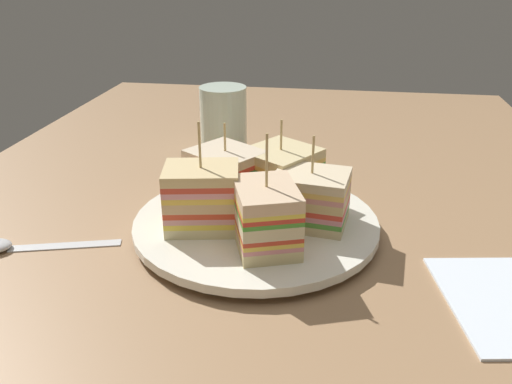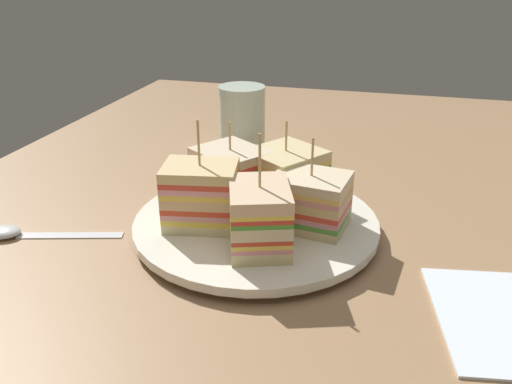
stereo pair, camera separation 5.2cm
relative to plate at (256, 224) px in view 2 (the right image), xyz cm
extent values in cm
cube|color=#A27B56|center=(0.00, 0.00, -1.87)|extent=(129.33, 80.99, 1.80)
cylinder|color=white|center=(0.00, 0.00, -0.61)|extent=(15.49, 15.49, 0.72)
cylinder|color=white|center=(0.00, 0.00, 0.19)|extent=(24.98, 24.98, 0.88)
cube|color=beige|center=(-5.22, -1.74, 1.21)|extent=(8.42, 7.32, 1.16)
cube|color=#9E7242|center=(-1.93, -0.62, 1.21)|extent=(1.94, 5.04, 1.16)
cube|color=pink|center=(-5.22, -1.74, 2.00)|extent=(8.42, 7.32, 0.42)
cube|color=#F4CC4D|center=(-5.22, -1.74, 2.42)|extent=(8.42, 7.32, 0.42)
cube|color=red|center=(-5.22, -1.74, 2.84)|extent=(8.42, 7.32, 0.42)
cube|color=beige|center=(-5.22, -1.74, 3.63)|extent=(8.42, 7.32, 1.16)
cube|color=#B2844C|center=(-1.93, -0.62, 3.63)|extent=(1.94, 5.04, 1.16)
cube|color=green|center=(-5.22, -1.74, 4.42)|extent=(8.42, 7.32, 0.42)
cube|color=red|center=(-5.22, -1.74, 4.84)|extent=(8.42, 7.32, 0.42)
cube|color=#F4D94B|center=(-5.22, -1.74, 5.26)|extent=(8.42, 7.32, 0.42)
cube|color=beige|center=(-5.22, -1.74, 6.05)|extent=(8.42, 7.32, 1.16)
cylinder|color=tan|center=(-5.22, -1.74, 9.09)|extent=(0.24, 0.24, 4.91)
cube|color=beige|center=(-0.10, -5.50, 1.09)|extent=(6.61, 7.82, 0.91)
cube|color=#B2844C|center=(0.39, -2.06, 1.09)|extent=(5.53, 1.07, 0.91)
cube|color=#509D39|center=(-0.10, -5.50, 1.81)|extent=(6.61, 7.82, 0.53)
cube|color=pink|center=(-0.10, -5.50, 2.34)|extent=(6.61, 7.82, 0.53)
cube|color=#D84233|center=(-0.10, -5.50, 2.87)|extent=(6.61, 7.82, 0.53)
cube|color=#D9BF84|center=(-0.10, -5.50, 3.60)|extent=(6.61, 7.82, 0.91)
cube|color=#B2844C|center=(0.39, -2.06, 3.60)|extent=(5.53, 1.07, 0.91)
cube|color=pink|center=(-0.10, -5.50, 4.32)|extent=(6.61, 7.82, 0.53)
cube|color=#F2C663|center=(-0.10, -5.50, 4.85)|extent=(6.61, 7.82, 0.53)
cube|color=beige|center=(-0.10, -5.50, 5.57)|extent=(6.61, 7.82, 0.91)
cylinder|color=tan|center=(-0.10, -5.50, 7.92)|extent=(0.24, 0.24, 3.77)
cube|color=beige|center=(5.17, -1.89, 1.11)|extent=(9.66, 9.57, 0.96)
cube|color=#9E7242|center=(2.32, 0.10, 1.11)|extent=(4.01, 5.56, 0.96)
cube|color=#E1CA59|center=(5.17, -1.89, 1.83)|extent=(9.66, 9.57, 0.48)
cube|color=#568F39|center=(5.17, -1.89, 2.31)|extent=(9.66, 9.57, 0.48)
cube|color=red|center=(5.17, -1.89, 2.79)|extent=(9.66, 9.57, 0.48)
cube|color=beige|center=(5.17, -1.89, 3.52)|extent=(9.66, 9.57, 0.96)
cube|color=#9E7242|center=(2.32, 0.10, 3.52)|extent=(4.01, 5.56, 0.96)
cube|color=#E54536|center=(5.17, -1.89, 4.24)|extent=(9.66, 9.57, 0.48)
cube|color=#539C40|center=(5.17, -1.89, 4.72)|extent=(9.66, 9.57, 0.48)
cube|color=#E6BD56|center=(5.17, -1.89, 5.20)|extent=(9.66, 9.57, 0.48)
cube|color=beige|center=(5.17, -1.89, 5.92)|extent=(9.66, 9.57, 0.96)
cylinder|color=tan|center=(5.17, -1.89, 8.04)|extent=(0.24, 0.24, 3.28)
cube|color=#DDB87F|center=(3.89, 3.89, 1.10)|extent=(9.14, 9.37, 0.94)
cube|color=#B2844C|center=(1.92, 1.03, 1.10)|extent=(5.18, 3.69, 0.94)
cube|color=red|center=(3.89, 3.89, 1.82)|extent=(9.14, 9.37, 0.49)
cube|color=pink|center=(3.89, 3.89, 2.31)|extent=(9.14, 9.37, 0.49)
cube|color=#4B7A3A|center=(3.89, 3.89, 2.80)|extent=(9.14, 9.37, 0.49)
cube|color=beige|center=(3.89, 3.89, 3.52)|extent=(9.14, 9.37, 0.94)
cube|color=#B2844C|center=(1.92, 1.03, 3.52)|extent=(5.18, 3.69, 0.94)
cube|color=pink|center=(3.89, 3.89, 4.24)|extent=(9.14, 9.37, 0.49)
cube|color=#3B823D|center=(3.89, 3.89, 4.73)|extent=(9.14, 9.37, 0.49)
cube|color=#C73B30|center=(3.89, 3.89, 5.22)|extent=(9.14, 9.37, 0.49)
cube|color=beige|center=(3.89, 3.89, 5.94)|extent=(9.14, 9.37, 0.94)
cylinder|color=tan|center=(3.89, 3.89, 7.92)|extent=(0.24, 0.24, 3.02)
cube|color=beige|center=(-2.46, 4.92, 1.12)|extent=(6.55, 7.94, 0.99)
cube|color=#B2844C|center=(-1.84, 1.50, 1.12)|extent=(5.23, 1.22, 0.99)
cube|color=yellow|center=(-2.46, 4.92, 1.90)|extent=(6.55, 7.94, 0.56)
cube|color=pink|center=(-2.46, 4.92, 2.46)|extent=(6.55, 7.94, 0.56)
cube|color=#D94426|center=(-2.46, 4.92, 3.02)|extent=(6.55, 7.94, 0.56)
cube|color=#E0B885|center=(-2.46, 4.92, 3.79)|extent=(6.55, 7.94, 0.99)
cube|color=#9E7242|center=(-1.84, 1.50, 3.79)|extent=(5.23, 1.22, 0.99)
cube|color=#F6CB4B|center=(-2.46, 4.92, 4.56)|extent=(6.55, 7.94, 0.56)
cube|color=pink|center=(-2.46, 4.92, 5.12)|extent=(6.55, 7.94, 0.56)
cube|color=#D74431|center=(-2.46, 4.92, 5.68)|extent=(6.55, 7.94, 0.56)
cube|color=beige|center=(-2.46, 4.92, 6.46)|extent=(6.55, 7.94, 0.99)
cylinder|color=tan|center=(-2.46, 4.92, 9.19)|extent=(0.24, 0.24, 4.48)
cylinder|color=#E0C061|center=(0.12, 0.39, 0.95)|extent=(4.58, 4.56, 0.82)
cylinder|color=#E5C574|center=(0.85, -0.45, 1.38)|extent=(5.47, 5.49, 0.77)
cylinder|color=#D5C15D|center=(0.18, 1.44, 1.76)|extent=(6.06, 6.06, 0.69)
cylinder|color=#DED067|center=(0.73, -0.01, 2.09)|extent=(3.86, 3.86, 0.92)
cylinder|color=#EBD882|center=(1.44, 1.42, 2.73)|extent=(5.83, 5.81, 0.84)
cube|color=silver|center=(-5.69, 18.17, -0.84)|extent=(4.05, 10.66, 0.25)
ellipsoid|color=silver|center=(-7.52, 24.73, -0.47)|extent=(3.47, 4.17, 1.00)
cube|color=white|center=(-8.81, -22.64, -0.72)|extent=(14.96, 12.48, 0.50)
cylinder|color=silver|center=(22.52, 8.08, 3.91)|extent=(6.54, 6.54, 9.75)
cylinder|color=#9F502A|center=(22.52, 8.08, 0.43)|extent=(6.02, 6.02, 2.79)
camera|label=1|loc=(-46.85, -7.17, 25.21)|focal=36.53mm
camera|label=2|loc=(-45.78, -12.26, 25.21)|focal=36.53mm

